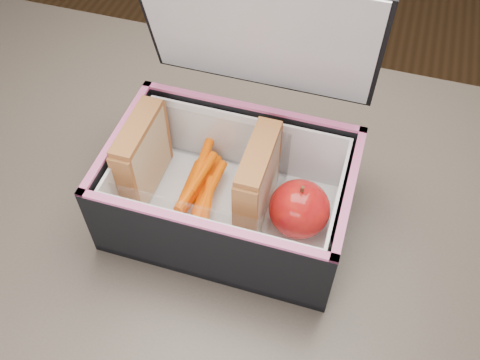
% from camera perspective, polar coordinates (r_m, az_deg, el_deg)
% --- Properties ---
extents(kitchen_table, '(1.20, 0.80, 0.75)m').
position_cam_1_polar(kitchen_table, '(0.72, 0.17, -12.23)').
color(kitchen_table, brown).
rests_on(kitchen_table, ground).
extents(lunch_bag, '(0.28, 0.23, 0.28)m').
position_cam_1_polar(lunch_bag, '(0.62, -1.04, -0.44)').
color(lunch_bag, black).
rests_on(lunch_bag, kitchen_table).
extents(plastic_tub, '(0.19, 0.13, 0.08)m').
position_cam_1_polar(plastic_tub, '(0.64, -4.31, 0.16)').
color(plastic_tub, white).
rests_on(plastic_tub, lunch_bag).
extents(sandwich_left, '(0.03, 0.10, 0.11)m').
position_cam_1_polar(sandwich_left, '(0.65, -10.33, 2.54)').
color(sandwich_left, tan).
rests_on(sandwich_left, plastic_tub).
extents(sandwich_right, '(0.03, 0.10, 0.11)m').
position_cam_1_polar(sandwich_right, '(0.61, 1.88, -0.24)').
color(sandwich_right, tan).
rests_on(sandwich_right, plastic_tub).
extents(carrot_sticks, '(0.06, 0.15, 0.03)m').
position_cam_1_polar(carrot_sticks, '(0.66, -4.38, -0.98)').
color(carrot_sticks, '#F43E00').
rests_on(carrot_sticks, plastic_tub).
extents(paper_napkin, '(0.10, 0.10, 0.01)m').
position_cam_1_polar(paper_napkin, '(0.64, 5.93, -5.01)').
color(paper_napkin, white).
rests_on(paper_napkin, lunch_bag).
extents(red_apple, '(0.09, 0.09, 0.08)m').
position_cam_1_polar(red_apple, '(0.61, 6.35, -3.08)').
color(red_apple, maroon).
rests_on(red_apple, paper_napkin).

